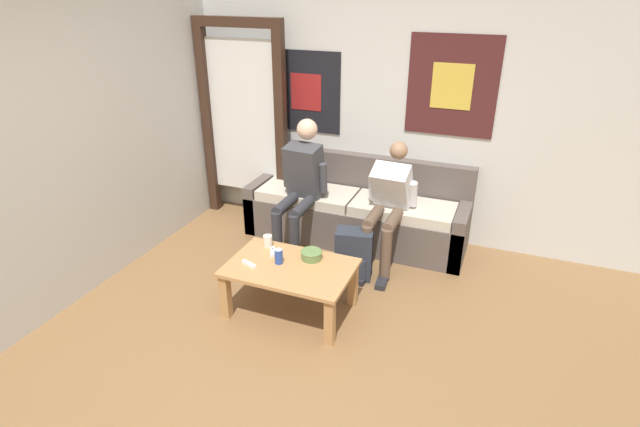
# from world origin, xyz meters

# --- Properties ---
(ground_plane) EXTENTS (18.00, 18.00, 0.00)m
(ground_plane) POSITION_xyz_m (0.00, 0.00, 0.00)
(ground_plane) COLOR brown
(wall_back) EXTENTS (10.00, 0.07, 2.55)m
(wall_back) POSITION_xyz_m (-0.00, 2.49, 1.28)
(wall_back) COLOR silver
(wall_back) RESTS_ON ground_plane
(wall_left) EXTENTS (0.05, 10.00, 2.55)m
(wall_left) POSITION_xyz_m (-2.01, 0.00, 1.27)
(wall_left) COLOR silver
(wall_left) RESTS_ON ground_plane
(door_frame) EXTENTS (1.00, 0.10, 2.15)m
(door_frame) POSITION_xyz_m (-1.48, 2.27, 1.20)
(door_frame) COLOR #382319
(door_frame) RESTS_ON ground_plane
(couch) EXTENTS (2.25, 0.67, 0.84)m
(couch) POSITION_xyz_m (-0.14, 2.16, 0.30)
(couch) COLOR #564C47
(couch) RESTS_ON ground_plane
(coffee_table) EXTENTS (1.00, 0.65, 0.42)m
(coffee_table) POSITION_xyz_m (-0.24, 0.75, 0.35)
(coffee_table) COLOR #B27F4C
(coffee_table) RESTS_ON ground_plane
(person_seated_adult) EXTENTS (0.47, 0.83, 1.28)m
(person_seated_adult) POSITION_xyz_m (-0.60, 1.80, 0.69)
(person_seated_adult) COLOR #2D2D33
(person_seated_adult) RESTS_ON ground_plane
(person_seated_teen) EXTENTS (0.47, 0.92, 1.11)m
(person_seated_teen) POSITION_xyz_m (0.27, 1.84, 0.61)
(person_seated_teen) COLOR brown
(person_seated_teen) RESTS_ON ground_plane
(backpack) EXTENTS (0.37, 0.29, 0.47)m
(backpack) POSITION_xyz_m (0.08, 1.43, 0.22)
(backpack) COLOR #282D38
(backpack) RESTS_ON ground_plane
(ceramic_bowl) EXTENTS (0.18, 0.18, 0.07)m
(ceramic_bowl) POSITION_xyz_m (-0.12, 0.92, 0.46)
(ceramic_bowl) COLOR #607F47
(ceramic_bowl) RESTS_ON coffee_table
(pillar_candle) EXTENTS (0.08, 0.08, 0.11)m
(pillar_candle) POSITION_xyz_m (-0.55, 0.98, 0.47)
(pillar_candle) COLOR silver
(pillar_candle) RESTS_ON coffee_table
(drink_can_blue) EXTENTS (0.07, 0.07, 0.12)m
(drink_can_blue) POSITION_xyz_m (-0.34, 0.76, 0.48)
(drink_can_blue) COLOR #28479E
(drink_can_blue) RESTS_ON coffee_table
(game_controller_near_left) EXTENTS (0.15, 0.08, 0.03)m
(game_controller_near_left) POSITION_xyz_m (-0.54, 0.64, 0.43)
(game_controller_near_left) COLOR white
(game_controller_near_left) RESTS_ON coffee_table
(game_controller_near_right) EXTENTS (0.09, 0.14, 0.03)m
(game_controller_near_right) POSITION_xyz_m (-0.46, 0.89, 0.43)
(game_controller_near_right) COLOR white
(game_controller_near_right) RESTS_ON coffee_table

